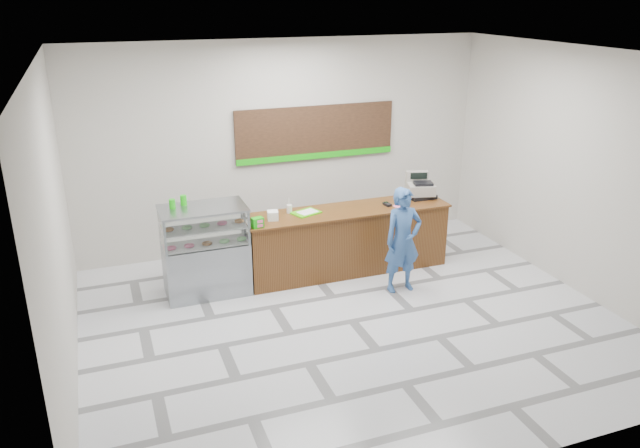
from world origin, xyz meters
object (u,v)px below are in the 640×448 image
object	(u,v)px
cash_register	(420,188)
display_case	(205,250)
customer	(403,240)
sales_counter	(347,240)
serving_tray	(306,213)

from	to	relation	value
cash_register	display_case	bearing A→B (deg)	-161.00
display_case	customer	world-z (taller)	customer
cash_register	customer	size ratio (longest dim) A/B	0.34
cash_register	customer	xyz separation A→B (m)	(-0.85, -1.08, -0.39)
sales_counter	customer	xyz separation A→B (m)	(0.51, -0.90, 0.27)
sales_counter	cash_register	bearing A→B (deg)	7.49
sales_counter	serving_tray	distance (m)	0.84
display_case	cash_register	bearing A→B (deg)	2.86
display_case	customer	bearing A→B (deg)	-18.29
display_case	cash_register	distance (m)	3.62
sales_counter	cash_register	world-z (taller)	cash_register
display_case	customer	distance (m)	2.87
cash_register	serving_tray	distance (m)	2.02
display_case	serving_tray	xyz separation A→B (m)	(1.57, 0.05, 0.37)
serving_tray	customer	xyz separation A→B (m)	(1.16, -0.95, -0.25)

